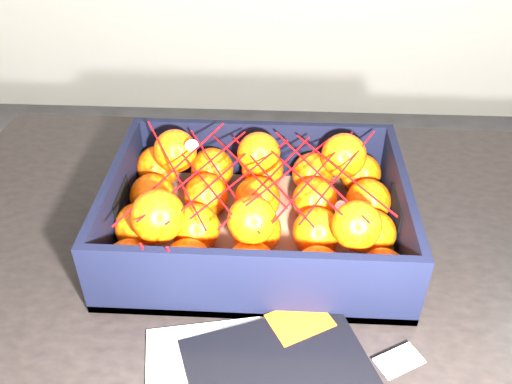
{
  "coord_description": "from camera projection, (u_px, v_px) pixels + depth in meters",
  "views": [
    {
      "loc": [
        0.1,
        -0.68,
        1.31
      ],
      "look_at": [
        0.07,
        -0.08,
        0.86
      ],
      "focal_mm": 37.75,
      "sensor_mm": 36.0,
      "label": 1
    }
  ],
  "objects": [
    {
      "name": "table",
      "position": [
        291.0,
        302.0,
        0.86
      ],
      "size": [
        1.22,
        0.83,
        0.75
      ],
      "color": "black",
      "rests_on": "ground"
    },
    {
      "name": "produce_crate",
      "position": [
        257.0,
        220.0,
        0.81
      ],
      "size": [
        0.43,
        0.32,
        0.11
      ],
      "color": "brown",
      "rests_on": "table"
    },
    {
      "name": "clementine_heap",
      "position": [
        254.0,
        207.0,
        0.8
      ],
      "size": [
        0.41,
        0.3,
        0.13
      ],
      "color": "#FC4B05",
      "rests_on": "produce_crate"
    },
    {
      "name": "mesh_net",
      "position": [
        252.0,
        177.0,
        0.76
      ],
      "size": [
        0.36,
        0.29,
        0.1
      ],
      "color": "#BF070B",
      "rests_on": "clementine_heap"
    }
  ]
}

